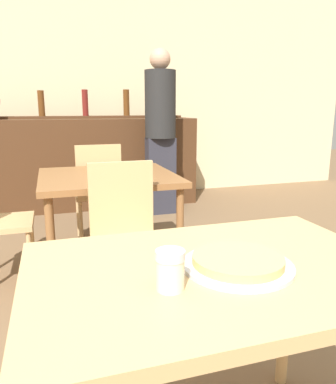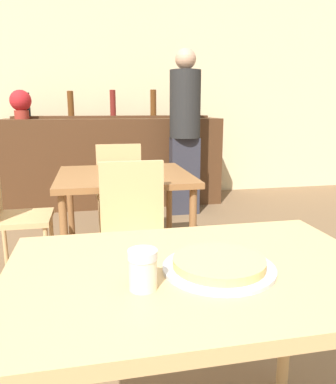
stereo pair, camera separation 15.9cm
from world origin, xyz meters
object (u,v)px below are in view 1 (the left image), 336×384
Objects in this scene: pizza_tray at (238,262)px; person_standing at (160,126)px; chair_far_side_back at (98,187)px; cheese_shaker at (170,270)px; chair_far_side_front at (125,230)px.

person_standing reaches higher than pizza_tray.
chair_far_side_back reaches higher than cheese_shaker.
pizza_tray is at bearing -102.30° from person_standing.
person_standing reaches higher than chair_far_side_front.
cheese_shaker is 0.06× the size of person_standing.
cheese_shaker is (-0.11, -1.19, 0.29)m from chair_far_side_front.
chair_far_side_front is at bearing 90.00° from chair_far_side_back.
person_standing is (0.80, 2.02, 0.48)m from chair_far_side_front.
cheese_shaker is at bearing -95.22° from chair_far_side_front.
chair_far_side_front is 8.60× the size of cheese_shaker.
cheese_shaker is at bearing 87.43° from chair_far_side_back.
chair_far_side_back is 8.60× the size of cheese_shaker.
person_standing is at bearing 68.34° from chair_far_side_front.
pizza_tray is 3.07× the size of cheese_shaker.
chair_far_side_front is 1.23m from cheese_shaker.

